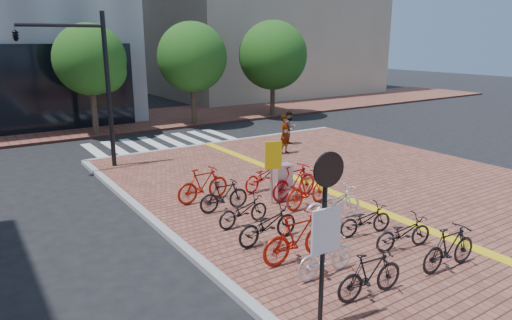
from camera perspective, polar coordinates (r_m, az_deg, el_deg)
ground at (r=12.71m, az=11.60°, el=-9.70°), size 120.00×120.00×0.00m
kerb_north at (r=23.59m, az=-3.98°, el=2.20°), size 14.00×0.25×0.15m
far_sidewalk at (r=30.64m, az=-17.37°, el=4.48°), size 70.00×8.00×0.15m
building_beige at (r=48.08m, az=-0.30°, el=19.31°), size 20.00×18.00×18.00m
crosswalk at (r=24.31m, az=-11.46°, el=2.14°), size 7.50×4.00×0.01m
street_trees at (r=28.82m, az=-6.04°, el=12.51°), size 16.20×4.60×6.35m
bike_0 at (r=9.71m, az=14.10°, el=-13.71°), size 1.68×0.62×0.99m
bike_1 at (r=10.32m, az=8.73°, el=-11.69°), size 1.62×0.48×0.97m
bike_2 at (r=10.85m, az=5.23°, el=-9.60°), size 1.96×0.61×1.17m
bike_3 at (r=11.79m, az=1.48°, el=-8.03°), size 1.87×0.74×0.96m
bike_4 at (r=12.84m, az=-1.61°, el=-6.34°), size 1.66×0.67×0.85m
bike_5 at (r=13.89m, az=-4.03°, el=-4.45°), size 1.63×0.54×0.97m
bike_6 at (r=14.75m, az=-6.64°, el=-3.06°), size 1.90×0.67×1.12m
bike_7 at (r=11.34m, az=23.02°, el=-10.07°), size 1.73×0.59×1.03m
bike_8 at (r=12.00m, az=17.95°, el=-8.64°), size 1.71×0.87×0.86m
bike_9 at (r=12.57m, az=13.52°, el=-7.27°), size 1.68×0.81×0.84m
bike_10 at (r=13.29m, az=9.60°, el=-5.42°), size 1.99×0.83×1.02m
bike_11 at (r=14.24m, az=6.50°, el=-3.65°), size 1.97×0.83×1.15m
bike_12 at (r=14.93m, az=4.83°, el=-2.73°), size 1.96×0.75×1.15m
bike_13 at (r=15.82m, az=1.04°, el=-1.99°), size 1.95×1.01×0.97m
pedestrian_a at (r=20.82m, az=3.66°, el=3.23°), size 0.75×0.61×1.79m
pedestrian_b at (r=22.73m, az=4.21°, el=4.03°), size 0.89×0.75×1.65m
utility_box at (r=14.84m, az=3.35°, el=-2.73°), size 0.61×0.48×1.19m
yellow_sign at (r=14.17m, az=2.08°, el=-0.12°), size 0.55×0.20×2.04m
notice_sign at (r=7.91m, az=8.68°, el=-7.51°), size 0.61×0.15×3.29m
traffic_light_pole at (r=18.86m, az=-22.45°, el=11.20°), size 3.29×1.27×6.13m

